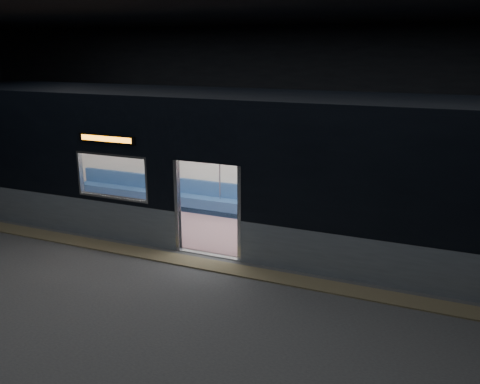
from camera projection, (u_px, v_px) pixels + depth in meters
The scene contains 7 objects.
station_floor at pixel (185, 274), 10.06m from camera, with size 24.00×14.00×0.01m, color #47494C.
station_envelope at pixel (179, 86), 9.06m from camera, with size 24.00×14.00×5.00m.
tactile_strip at pixel (198, 263), 10.54m from camera, with size 22.80×0.50×0.03m, color #8C7F59.
metro_car at pixel (236, 158), 11.81m from camera, with size 18.00×3.04×3.35m.
passenger at pixel (304, 196), 12.45m from camera, with size 0.41×0.70×1.40m.
handbag at pixel (303, 204), 12.26m from camera, with size 0.31×0.26×0.15m, color black.
transit_map at pixel (368, 172), 11.99m from camera, with size 1.04×0.03×0.68m, color white.
Camera 1 is at (4.65, -8.05, 4.31)m, focal length 38.00 mm.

